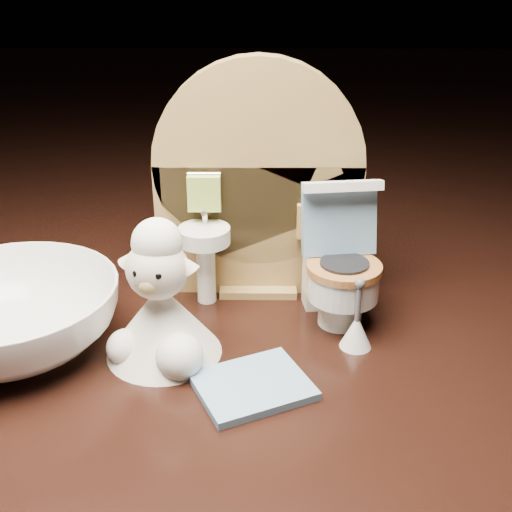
% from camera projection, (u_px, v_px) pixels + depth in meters
% --- Properties ---
extents(backdrop_panel, '(0.13, 0.05, 0.15)m').
position_uv_depth(backdrop_panel, '(257.00, 195.00, 0.40)').
color(backdrop_panel, '#A07D44').
rests_on(backdrop_panel, ground).
extents(toy_toilet, '(0.05, 0.06, 0.09)m').
position_uv_depth(toy_toilet, '(339.00, 270.00, 0.38)').
color(toy_toilet, white).
rests_on(toy_toilet, ground).
extents(bath_mat, '(0.07, 0.07, 0.00)m').
position_uv_depth(bath_mat, '(252.00, 386.00, 0.33)').
color(bath_mat, '#6E97B6').
rests_on(bath_mat, ground).
extents(toilet_brush, '(0.02, 0.02, 0.04)m').
position_uv_depth(toilet_brush, '(356.00, 329.00, 0.36)').
color(toilet_brush, white).
rests_on(toilet_brush, ground).
extents(plush_lamb, '(0.06, 0.06, 0.08)m').
position_uv_depth(plush_lamb, '(161.00, 310.00, 0.35)').
color(plush_lamb, white).
rests_on(plush_lamb, ground).
extents(ceramic_bowl, '(0.13, 0.13, 0.04)m').
position_uv_depth(ceramic_bowl, '(10.00, 317.00, 0.36)').
color(ceramic_bowl, white).
rests_on(ceramic_bowl, ground).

